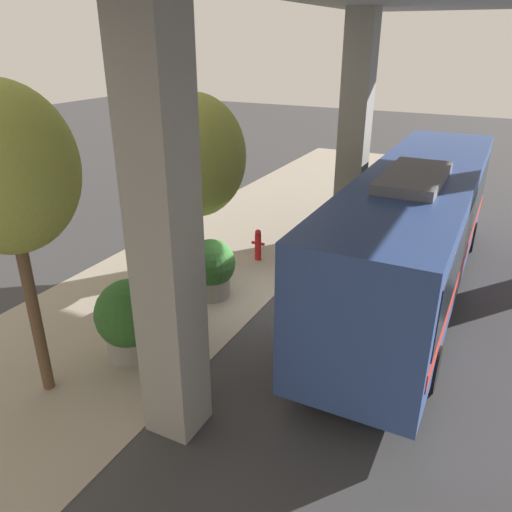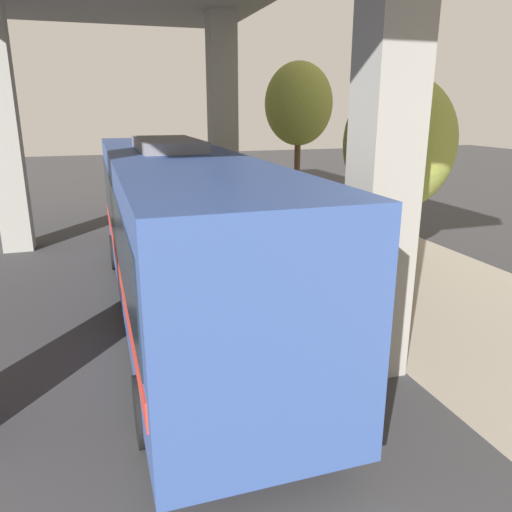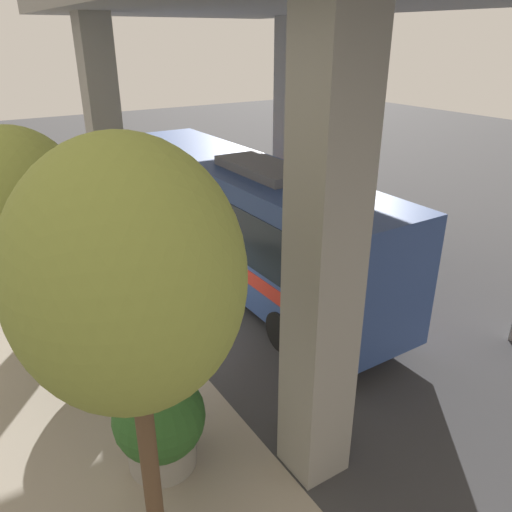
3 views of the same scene
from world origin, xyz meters
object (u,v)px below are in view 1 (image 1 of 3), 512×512
Objects in this scene: bus at (415,226)px; planter_front at (211,268)px; planter_middle at (131,319)px; street_tree_far at (5,171)px; fire_hydrant at (258,245)px; street_tree_near at (195,156)px.

bus is 7.26× the size of planter_front.
street_tree_far is (-0.78, -1.79, 3.69)m from planter_middle.
planter_front is at bearing 87.06° from planter_middle.
bus reaches higher than planter_middle.
planter_front is at bearing -90.81° from fire_hydrant.
bus is 11.49× the size of fire_hydrant.
planter_front is at bearing -152.59° from bus.
street_tree_near reaches higher than planter_middle.
street_tree_near is 6.37m from street_tree_far.
street_tree_near is at bearing 92.59° from street_tree_far.
street_tree_near is at bearing -130.31° from fire_hydrant.
planter_middle is at bearing -131.38° from bus.
fire_hydrant is 3.63m from street_tree_near.
planter_middle is 0.30× the size of street_tree_far.
street_tree_far reaches higher than fire_hydrant.
planter_front is (-4.87, -2.53, -1.20)m from bus.
bus reaches higher than fire_hydrant.
street_tree_near is at bearing 103.35° from planter_middle.
fire_hydrant is 0.58× the size of planter_middle.
planter_middle is (-0.16, -3.19, 0.04)m from planter_front.
planter_front is at bearing 79.24° from street_tree_far.
bus is at bearing 52.21° from street_tree_far.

